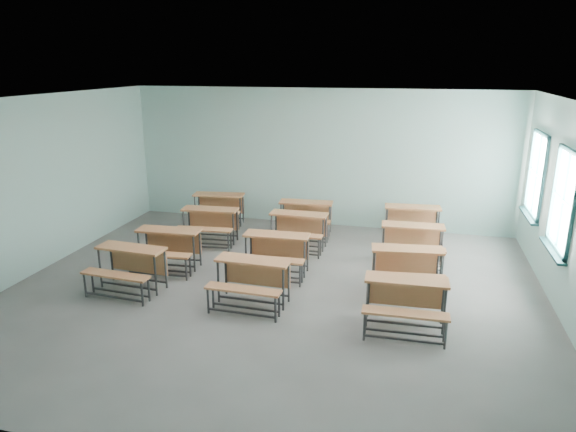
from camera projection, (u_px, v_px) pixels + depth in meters
name	position (u px, v px, depth m)	size (l,w,h in m)	color
room	(277.00, 201.00, 8.29)	(9.04, 8.04, 3.24)	slate
desk_unit_r0c0	(128.00, 263.00, 8.67)	(1.25, 0.88, 0.75)	#AE693F
desk_unit_r0c1	(251.00, 276.00, 8.14)	(1.22, 0.84, 0.75)	#AE693F
desk_unit_r0c2	(406.00, 297.00, 7.40)	(1.22, 0.84, 0.75)	#AE693F
desk_unit_r1c0	(167.00, 244.00, 9.59)	(1.23, 0.86, 0.75)	#AE693F
desk_unit_r1c1	(275.00, 249.00, 9.33)	(1.22, 0.84, 0.75)	#AE693F
desk_unit_r1c2	(407.00, 264.00, 8.62)	(1.28, 0.93, 0.75)	#AE693F
desk_unit_r2c0	(209.00, 221.00, 10.97)	(1.25, 0.89, 0.75)	#AE693F
desk_unit_r2c1	(298.00, 226.00, 10.62)	(1.21, 0.82, 0.75)	#AE693F
desk_unit_r2c2	(412.00, 239.00, 9.86)	(1.23, 0.86, 0.75)	#AE693F
desk_unit_r3c0	(218.00, 205.00, 12.18)	(1.28, 0.94, 0.75)	#AE693F
desk_unit_r3c1	(305.00, 213.00, 11.51)	(1.25, 0.89, 0.75)	#AE693F
desk_unit_r3c2	(412.00, 218.00, 11.13)	(1.26, 0.90, 0.75)	#AE693F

